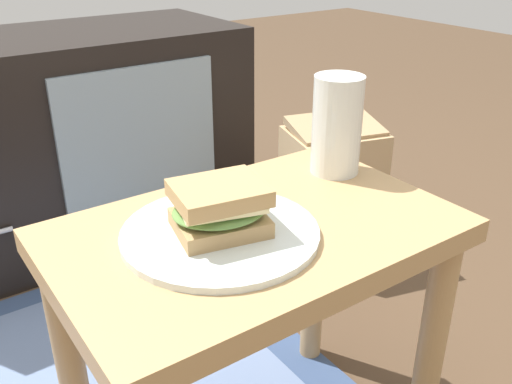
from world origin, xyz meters
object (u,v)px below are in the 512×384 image
sandwich_front (221,209)px  paper_bag (331,192)px  tv_cabinet (69,140)px  beer_glass (337,126)px  plate (221,234)px

sandwich_front → paper_bag: size_ratio=0.37×
sandwich_front → tv_cabinet: bearing=84.8°
sandwich_front → beer_glass: size_ratio=0.89×
plate → sandwich_front: bearing=-90.0°
tv_cabinet → paper_bag: 0.74m
sandwich_front → beer_glass: 0.29m
plate → sandwich_front: size_ratio=1.83×
beer_glass → paper_bag: (0.34, 0.36, -0.35)m
tv_cabinet → plate: 0.97m
tv_cabinet → beer_glass: bearing=-77.9°
tv_cabinet → plate: (-0.09, -0.95, 0.17)m
tv_cabinet → beer_glass: beer_glass is taller
tv_cabinet → sandwich_front: (-0.09, -0.95, 0.21)m
beer_glass → tv_cabinet: bearing=102.1°
paper_bag → beer_glass: bearing=-133.2°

